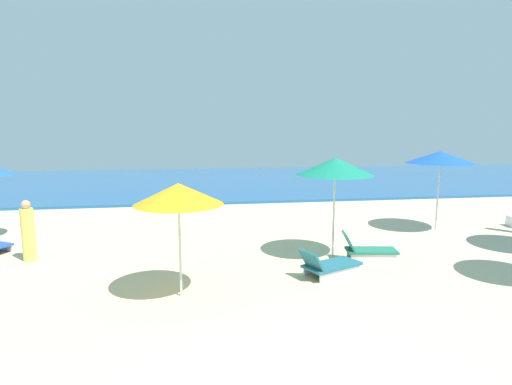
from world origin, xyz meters
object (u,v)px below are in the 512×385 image
Objects in this scene: umbrella_1 at (178,194)px; umbrella_4 at (440,157)px; beachgoer_0 at (28,232)px; lounge_chair_0_1 at (328,265)px; umbrella_0 at (335,166)px; lounge_chair_0_0 at (367,250)px.

umbrella_1 is 9.47m from umbrella_4.
lounge_chair_0_1 is at bearing 33.69° from beachgoer_0.
umbrella_0 is 1.13× the size of umbrella_1.
lounge_chair_0_1 is (-1.35, -0.91, -0.03)m from lounge_chair_0_0.
lounge_chair_0_1 is 1.01× the size of beachgoer_0.
umbrella_0 reaches higher than umbrella_1.
umbrella_4 is at bearing 27.59° from umbrella_0.
umbrella_1 is 1.47× the size of beachgoer_0.
lounge_chair_0_0 is 0.91× the size of lounge_chair_0_1.
lounge_chair_0_0 is at bearing 41.94° from beachgoer_0.
lounge_chair_0_0 is 0.62× the size of umbrella_1.
lounge_chair_0_0 reaches higher than lounge_chair_0_1.
beachgoer_0 reaches higher than lounge_chair_0_1.
umbrella_4 is 12.57m from beachgoer_0.
umbrella_1 is at bearing -152.44° from umbrella_4.
umbrella_1 reaches higher than lounge_chair_0_0.
beachgoer_0 is (-7.39, 2.27, 0.51)m from lounge_chair_0_1.
umbrella_0 reaches higher than beachgoer_0.
lounge_chair_0_1 is (-0.57, -1.36, -2.20)m from umbrella_0.
umbrella_1 is at bearing 118.26° from lounge_chair_0_0.
umbrella_4 is at bearing 27.56° from umbrella_1.
umbrella_4 is (8.39, 4.38, 0.32)m from umbrella_1.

